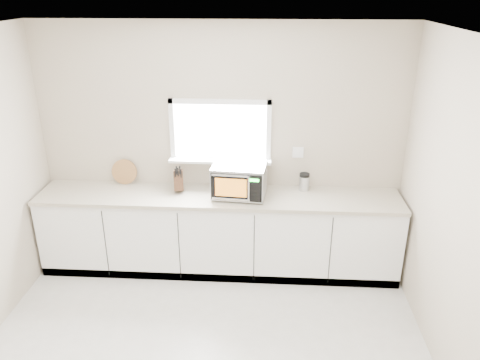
{
  "coord_description": "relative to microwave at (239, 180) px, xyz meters",
  "views": [
    {
      "loc": [
        0.52,
        -2.87,
        3.02
      ],
      "look_at": [
        0.24,
        1.55,
        1.16
      ],
      "focal_mm": 35.0,
      "sensor_mm": 36.0,
      "label": 1
    }
  ],
  "objects": [
    {
      "name": "coffee_grinder",
      "position": [
        0.7,
        0.2,
        -0.09
      ],
      "size": [
        0.14,
        0.14,
        0.2
      ],
      "rotation": [
        0.0,
        0.0,
        -0.25
      ],
      "color": "#B7BABF",
      "rests_on": "countertop"
    },
    {
      "name": "knife_block",
      "position": [
        -0.67,
        0.08,
        -0.05
      ],
      "size": [
        0.14,
        0.23,
        0.31
      ],
      "rotation": [
        0.0,
        0.0,
        0.19
      ],
      "color": "#4F351C",
      "rests_on": "countertop"
    },
    {
      "name": "cutting_board",
      "position": [
        -1.32,
        0.25,
        -0.04
      ],
      "size": [
        0.29,
        0.07,
        0.29
      ],
      "primitive_type": "cylinder",
      "rotation": [
        1.4,
        0.0,
        0.0
      ],
      "color": "#AF7443",
      "rests_on": "countertop"
    },
    {
      "name": "countertop",
      "position": [
        -0.23,
        -0.0,
        -0.21
      ],
      "size": [
        3.92,
        0.64,
        0.04
      ],
      "primitive_type": "cube",
      "color": "#BAB09A",
      "rests_on": "cabinets"
    },
    {
      "name": "cabinets",
      "position": [
        -0.23,
        0.01,
        -0.67
      ],
      "size": [
        3.92,
        0.6,
        0.88
      ],
      "primitive_type": "cube",
      "color": "white",
      "rests_on": "ground"
    },
    {
      "name": "microwave",
      "position": [
        0.0,
        0.0,
        0.0
      ],
      "size": [
        0.59,
        0.49,
        0.36
      ],
      "rotation": [
        0.0,
        0.0,
        -0.09
      ],
      "color": "black",
      "rests_on": "countertop"
    },
    {
      "name": "back_wall",
      "position": [
        -0.23,
        0.31,
        0.26
      ],
      "size": [
        4.0,
        0.17,
        2.7
      ],
      "color": "#BFB197",
      "rests_on": "ground"
    }
  ]
}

